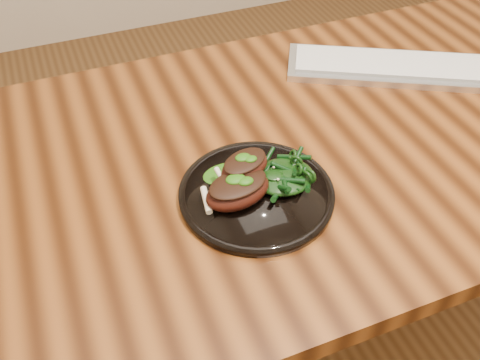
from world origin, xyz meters
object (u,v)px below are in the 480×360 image
at_px(lamb_chop_front, 237,190).
at_px(greens_heap, 284,174).
at_px(keyboard, 394,67).
at_px(desk, 338,159).
at_px(plate, 256,194).

height_order(lamb_chop_front, greens_heap, lamb_chop_front).
relative_size(greens_heap, keyboard, 0.22).
bearing_deg(desk, keyboard, 33.98).
distance_m(plate, keyboard, 0.51).
distance_m(lamb_chop_front, keyboard, 0.55).
bearing_deg(plate, lamb_chop_front, -166.39).
bearing_deg(keyboard, lamb_chop_front, -151.33).
height_order(desk, plate, plate).
xyz_separation_m(plate, keyboard, (0.44, 0.25, 0.00)).
xyz_separation_m(desk, lamb_chop_front, (-0.27, -0.12, 0.12)).
height_order(lamb_chop_front, keyboard, lamb_chop_front).
bearing_deg(desk, lamb_chop_front, -155.78).
bearing_deg(keyboard, greens_heap, -147.50).
xyz_separation_m(plate, greens_heap, (0.05, 0.00, 0.02)).
bearing_deg(greens_heap, desk, 30.77).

